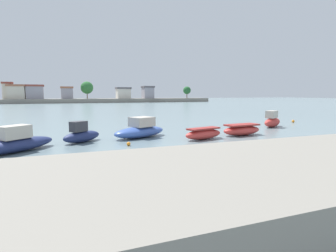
{
  "coord_description": "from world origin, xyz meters",
  "views": [
    {
      "loc": [
        -8.5,
        -13.66,
        3.73
      ],
      "look_at": [
        0.54,
        9.56,
        0.79
      ],
      "focal_mm": 29.49,
      "sensor_mm": 36.0,
      "label": 1
    }
  ],
  "objects": [
    {
      "name": "mooring_buoy_2",
      "position": [
        19.5,
        13.54,
        0.18
      ],
      "size": [
        0.36,
        0.36,
        0.36
      ],
      "primitive_type": "sphere",
      "color": "orange",
      "rests_on": "ground"
    },
    {
      "name": "moored_boat_3",
      "position": [
        2.34,
        6.15,
        0.45
      ],
      "size": [
        3.84,
        1.98,
        0.94
      ],
      "rotation": [
        0.0,
        0.0,
        0.24
      ],
      "color": "#C63833",
      "rests_on": "ground"
    },
    {
      "name": "seawall_embankment",
      "position": [
        0.0,
        -6.79,
        0.8
      ],
      "size": [
        87.82,
        6.75,
        1.61
      ],
      "primitive_type": "cube",
      "color": "gray",
      "rests_on": "ground"
    },
    {
      "name": "mooring_buoy_3",
      "position": [
        -4.07,
        5.52,
        0.14
      ],
      "size": [
        0.29,
        0.29,
        0.29
      ],
      "primitive_type": "sphere",
      "color": "orange",
      "rests_on": "ground"
    },
    {
      "name": "mooring_buoy_1",
      "position": [
        -12.24,
        9.51,
        0.12
      ],
      "size": [
        0.24,
        0.24,
        0.24
      ],
      "primitive_type": "sphere",
      "color": "yellow",
      "rests_on": "ground"
    },
    {
      "name": "distant_shoreline",
      "position": [
        -1.2,
        104.88,
        2.15
      ],
      "size": [
        111.69,
        10.36,
        8.75
      ],
      "color": "gray",
      "rests_on": "ground"
    },
    {
      "name": "ground_plane",
      "position": [
        0.0,
        0.0,
        0.0
      ],
      "size": [
        400.0,
        400.0,
        0.0
      ],
      "primitive_type": "plane",
      "color": "slate"
    },
    {
      "name": "moored_boat_4",
      "position": [
        6.62,
        6.85,
        0.48
      ],
      "size": [
        4.13,
        2.01,
        1.0
      ],
      "rotation": [
        0.0,
        0.0,
        0.12
      ],
      "color": "#C63833",
      "rests_on": "ground"
    },
    {
      "name": "moored_boat_0",
      "position": [
        -11.31,
        6.14,
        0.59
      ],
      "size": [
        5.22,
        4.87,
        1.71
      ],
      "rotation": [
        0.0,
        0.0,
        0.72
      ],
      "color": "navy",
      "rests_on": "ground"
    },
    {
      "name": "moored_boat_2",
      "position": [
        -2.23,
        8.98,
        0.64
      ],
      "size": [
        5.48,
        3.89,
        1.73
      ],
      "rotation": [
        0.0,
        0.0,
        0.42
      ],
      "color": "#3856A8",
      "rests_on": "ground"
    },
    {
      "name": "moored_boat_5",
      "position": [
        13.55,
        10.75,
        0.71
      ],
      "size": [
        3.68,
        2.69,
        1.84
      ],
      "rotation": [
        0.0,
        0.0,
        0.49
      ],
      "color": "#C63833",
      "rests_on": "ground"
    },
    {
      "name": "moored_boat_1",
      "position": [
        -7.1,
        8.35,
        0.57
      ],
      "size": [
        3.41,
        3.01,
        1.63
      ],
      "rotation": [
        0.0,
        0.0,
        0.66
      ],
      "color": "navy",
      "rests_on": "ground"
    }
  ]
}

